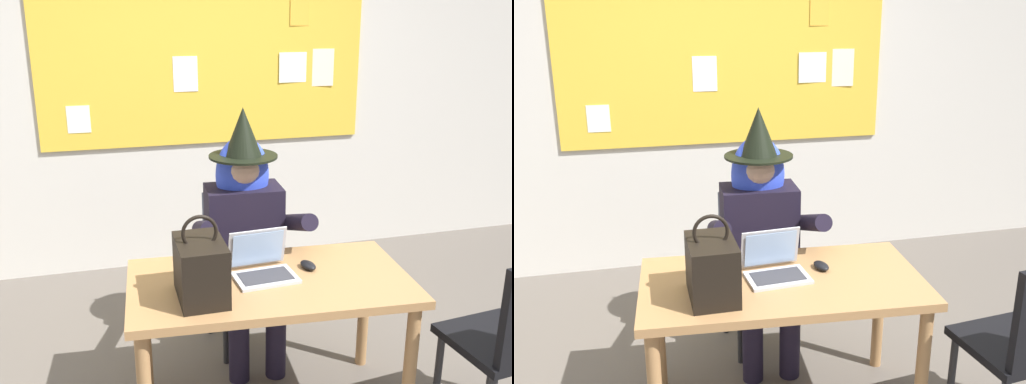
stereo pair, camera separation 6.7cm
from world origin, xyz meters
The scene contains 7 objects.
wall_back_bulletin centered at (0.00, 1.96, 1.34)m, with size 6.43×2.12×2.66m.
desk_main centered at (-0.08, 0.03, 0.62)m, with size 1.35×0.79×0.71m.
chair_at_desk centered at (-0.05, 0.73, 0.50)m, with size 0.45×0.45×0.90m.
person_costumed centered at (-0.04, 0.61, 0.78)m, with size 0.62×0.67×1.41m.
laptop centered at (-0.10, 0.08, 0.76)m, with size 0.30×0.26×0.21m.
computer_mouse centered at (0.13, 0.09, 0.73)m, with size 0.06×0.10×0.03m, color black.
handbag centered at (-0.41, -0.07, 0.85)m, with size 0.20×0.30×0.38m.
Camera 1 is at (-0.77, -2.25, 1.88)m, focal length 39.87 mm.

